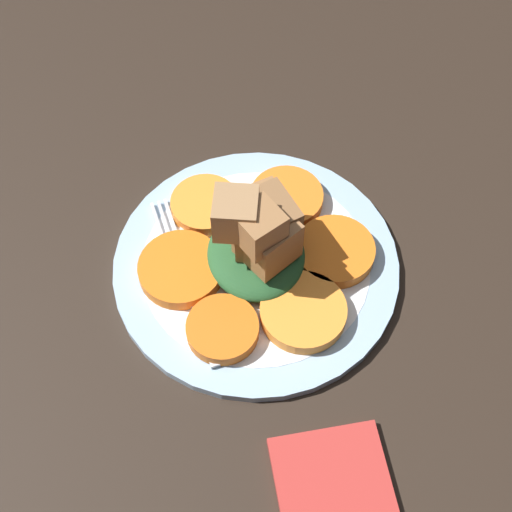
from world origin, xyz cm
name	(u,v)px	position (x,y,z in cm)	size (l,w,h in cm)	color
table_slab	(256,273)	(0.00, 0.00, 1.00)	(120.00, 120.00, 2.00)	black
plate	(256,265)	(0.00, 0.00, 2.52)	(26.58, 26.58, 1.05)	#99B7D1
carrot_slice_0	(223,329)	(6.66, -4.12, 3.78)	(6.35, 6.35, 1.35)	orange
carrot_slice_1	(303,312)	(6.22, 3.11, 3.78)	(7.67, 7.67, 1.35)	orange
carrot_slice_2	(335,251)	(0.55, 7.32, 3.78)	(7.38, 7.38, 1.35)	orange
carrot_slice_3	(287,198)	(-6.23, 4.12, 3.78)	(7.09, 7.09, 1.35)	orange
carrot_slice_4	(205,205)	(-6.81, -3.80, 3.78)	(6.61, 6.61, 1.35)	orange
carrot_slice_5	(181,270)	(0.10, -6.95, 3.78)	(7.81, 7.81, 1.35)	orange
center_pile	(259,236)	(-0.16, 0.28, 7.06)	(9.93, 8.93, 9.87)	#235128
fork	(186,273)	(0.25, -6.55, 3.30)	(18.42, 4.52, 0.40)	silver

